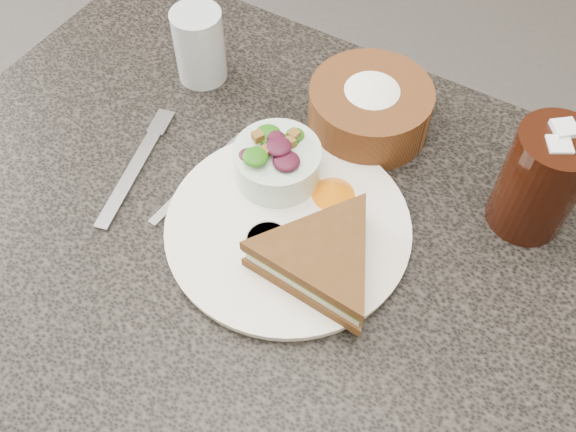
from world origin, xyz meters
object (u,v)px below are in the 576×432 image
Objects in this scene: sandwich at (322,260)px; salad_bowl at (277,158)px; dinner_plate at (288,227)px; dressing_ramekin at (268,247)px; dining_table at (285,354)px; bread_basket at (370,102)px; water_glass at (199,45)px; cola_glass at (542,177)px.

sandwich is 0.15m from salad_bowl.
dressing_ramekin is at bearing -87.84° from dinner_plate.
dining_table is 0.41m from dressing_ramekin.
salad_bowl is at bearing -111.20° from bread_basket.
water_glass reaches higher than dinner_plate.
dinner_plate is 1.89× the size of cola_glass.
water_glass is at bearing 149.99° from salad_bowl.
bread_basket reaches higher than salad_bowl.
dinner_plate is at bearing -91.40° from bread_basket.
water_glass is (-0.25, 0.22, 0.03)m from dressing_ramekin.
water_glass reaches higher than bread_basket.
salad_bowl is at bearing 130.64° from dinner_plate.
dressing_ramekin is 0.25m from bread_basket.
sandwich is at bearing -28.69° from dinner_plate.
bread_basket is at bearing 87.40° from dining_table.
dining_table is 0.47m from bread_basket.
water_glass is (-0.25, 0.17, 0.05)m from dinner_plate.
sandwich reaches higher than dressing_ramekin.
sandwich is 1.67× the size of salad_bowl.
dinner_plate is 2.73× the size of water_glass.
water_glass reaches higher than dining_table.
salad_bowl is 0.23m from water_glass.
dinner_plate is 0.31m from water_glass.
water_glass is (-0.25, -0.03, 0.01)m from bread_basket.
salad_bowl is at bearing 144.60° from sandwich.
cola_glass is (0.24, 0.17, 0.07)m from dinner_plate.
cola_glass reaches higher than salad_bowl.
dressing_ramekin reaches higher than dinner_plate.
water_glass is at bearing 145.08° from dinner_plate.
sandwich is (0.07, -0.04, 0.03)m from dinner_plate.
bread_basket is 1.52× the size of water_glass.
dining_table is 0.43m from salad_bowl.
dinner_plate is 0.21m from bread_basket.
dining_table is 0.38m from dinner_plate.
sandwich is (0.07, -0.03, 0.41)m from dining_table.
cola_glass is (0.17, 0.20, 0.04)m from sandwich.
water_glass is (-0.49, 0.01, -0.02)m from cola_glass.
sandwich is at bearing -33.68° from water_glass.
dinner_plate is 0.30m from cola_glass.
water_glass is (-0.20, 0.11, 0.01)m from salad_bowl.
sandwich reaches higher than dinner_plate.
water_glass is at bearing 150.16° from sandwich.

